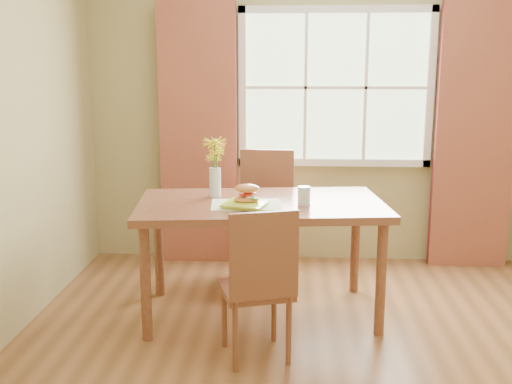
{
  "coord_description": "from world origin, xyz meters",
  "views": [
    {
      "loc": [
        -0.37,
        -3.23,
        1.69
      ],
      "look_at": [
        -0.59,
        0.6,
        0.87
      ],
      "focal_mm": 42.0,
      "sensor_mm": 36.0,
      "label": 1
    }
  ],
  "objects_px": {
    "chair_far": "(266,210)",
    "dining_table": "(261,213)",
    "croissant_sandwich": "(247,194)",
    "water_glass": "(304,196)",
    "flower_vase": "(215,160)",
    "chair_near": "(259,279)"
  },
  "relations": [
    {
      "from": "dining_table",
      "to": "chair_far",
      "type": "xyz_separation_m",
      "value": [
        0.0,
        0.71,
        -0.15
      ]
    },
    {
      "from": "chair_far",
      "to": "water_glass",
      "type": "bearing_deg",
      "value": -67.85
    },
    {
      "from": "dining_table",
      "to": "chair_far",
      "type": "relative_size",
      "value": 1.67
    },
    {
      "from": "chair_near",
      "to": "croissant_sandwich",
      "type": "xyz_separation_m",
      "value": [
        -0.11,
        0.57,
        0.37
      ]
    },
    {
      "from": "dining_table",
      "to": "chair_far",
      "type": "distance_m",
      "value": 0.72
    },
    {
      "from": "water_glass",
      "to": "flower_vase",
      "type": "bearing_deg",
      "value": 159.45
    },
    {
      "from": "chair_near",
      "to": "water_glass",
      "type": "height_order",
      "value": "chair_near"
    },
    {
      "from": "dining_table",
      "to": "flower_vase",
      "type": "distance_m",
      "value": 0.49
    },
    {
      "from": "dining_table",
      "to": "water_glass",
      "type": "relative_size",
      "value": 13.93
    },
    {
      "from": "flower_vase",
      "to": "water_glass",
      "type": "bearing_deg",
      "value": -20.55
    },
    {
      "from": "chair_near",
      "to": "flower_vase",
      "type": "bearing_deg",
      "value": 95.18
    },
    {
      "from": "dining_table",
      "to": "flower_vase",
      "type": "height_order",
      "value": "flower_vase"
    },
    {
      "from": "water_glass",
      "to": "chair_near",
      "type": "bearing_deg",
      "value": -113.06
    },
    {
      "from": "chair_far",
      "to": "water_glass",
      "type": "relative_size",
      "value": 8.35
    },
    {
      "from": "dining_table",
      "to": "flower_vase",
      "type": "relative_size",
      "value": 4.18
    },
    {
      "from": "chair_far",
      "to": "dining_table",
      "type": "bearing_deg",
      "value": -87.61
    },
    {
      "from": "croissant_sandwich",
      "to": "dining_table",
      "type": "bearing_deg",
      "value": 50.5
    },
    {
      "from": "chair_far",
      "to": "croissant_sandwich",
      "type": "height_order",
      "value": "chair_far"
    },
    {
      "from": "chair_near",
      "to": "flower_vase",
      "type": "height_order",
      "value": "flower_vase"
    },
    {
      "from": "dining_table",
      "to": "chair_far",
      "type": "bearing_deg",
      "value": 83.34
    },
    {
      "from": "chair_far",
      "to": "croissant_sandwich",
      "type": "bearing_deg",
      "value": -93.4
    },
    {
      "from": "chair_far",
      "to": "water_glass",
      "type": "height_order",
      "value": "chair_far"
    }
  ]
}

